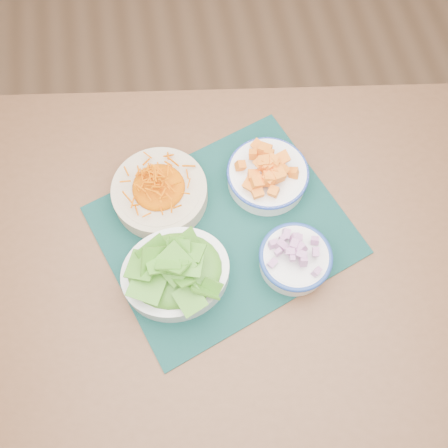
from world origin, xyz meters
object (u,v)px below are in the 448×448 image
object	(u,v)px
squash_bowl	(268,172)
table	(225,261)
carrot_bowl	(159,190)
lettuce_bowl	(175,270)
onion_bowl	(295,258)
placemat	(224,230)

from	to	relation	value
squash_bowl	table	bearing A→B (deg)	-130.90
squash_bowl	carrot_bowl	bearing A→B (deg)	-179.77
carrot_bowl	lettuce_bowl	bearing A→B (deg)	-87.12
lettuce_bowl	squash_bowl	bearing A→B (deg)	32.05
squash_bowl	lettuce_bowl	distance (m)	0.30
carrot_bowl	onion_bowl	xyz separation A→B (m)	(0.26, -0.20, -0.00)
carrot_bowl	squash_bowl	size ratio (longest dim) A/B	1.15
placemat	onion_bowl	xyz separation A→B (m)	(0.13, -0.10, 0.04)
carrot_bowl	lettuce_bowl	distance (m)	0.19
table	placemat	xyz separation A→B (m)	(0.01, 0.04, 0.09)
carrot_bowl	onion_bowl	bearing A→B (deg)	-38.47
table	squash_bowl	size ratio (longest dim) A/B	6.02
placemat	lettuce_bowl	bearing A→B (deg)	-161.89
table	onion_bowl	distance (m)	0.20
lettuce_bowl	onion_bowl	distance (m)	0.25
table	placemat	world-z (taller)	placemat
carrot_bowl	squash_bowl	bearing A→B (deg)	0.23
placemat	carrot_bowl	size ratio (longest dim) A/B	1.93
placemat	lettuce_bowl	distance (m)	0.16
table	lettuce_bowl	xyz separation A→B (m)	(-0.11, -0.05, 0.15)
table	squash_bowl	bearing A→B (deg)	57.20
table	placemat	size ratio (longest dim) A/B	2.72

